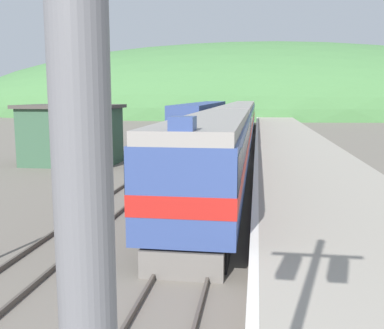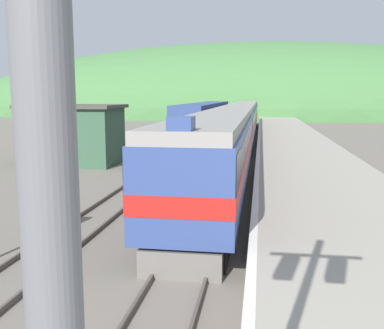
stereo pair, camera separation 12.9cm
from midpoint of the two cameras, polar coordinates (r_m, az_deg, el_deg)
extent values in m
cube|color=#4C443D|center=(65.79, 5.90, 4.56)|extent=(0.08, 180.00, 0.16)
cube|color=#4C443D|center=(65.75, 7.15, 4.54)|extent=(0.08, 180.00, 0.16)
cube|color=#4C443D|center=(66.11, 2.13, 4.62)|extent=(0.08, 180.00, 0.16)
cube|color=#4C443D|center=(65.98, 3.37, 4.61)|extent=(0.08, 180.00, 0.16)
cube|color=#9E9689|center=(45.88, 12.03, 3.09)|extent=(6.46, 140.00, 0.92)
cube|color=silver|center=(45.73, 8.15, 3.76)|extent=(0.24, 140.00, 0.01)
ellipsoid|color=#477A42|center=(118.64, 7.33, 6.35)|extent=(158.97, 71.53, 36.03)
cube|color=#385B42|center=(32.86, -15.11, 3.47)|extent=(6.18, 4.31, 3.97)
cube|color=#47423D|center=(32.75, -15.26, 7.13)|extent=(6.68, 4.81, 0.24)
cube|color=black|center=(21.72, 2.86, -2.98)|extent=(2.38, 19.07, 0.85)
cube|color=#334784|center=(21.43, 2.89, 1.66)|extent=(2.91, 20.29, 2.69)
cube|color=red|center=(21.46, 2.89, 1.09)|extent=(2.94, 20.31, 0.59)
cube|color=black|center=(21.36, 2.91, 3.24)|extent=(2.93, 19.07, 0.81)
cube|color=gray|center=(21.29, 2.93, 5.80)|extent=(2.73, 20.29, 0.40)
cube|color=black|center=(12.49, -0.97, -0.69)|extent=(2.95, 2.20, 1.08)
cube|color=#334784|center=(11.67, -1.53, 5.24)|extent=(0.64, 0.80, 0.36)
cube|color=slate|center=(12.24, -1.66, -12.60)|extent=(2.27, 0.40, 0.77)
cube|color=black|center=(43.09, 5.58, 2.84)|extent=(2.38, 19.93, 0.85)
cube|color=#334784|center=(42.95, 5.62, 5.19)|extent=(2.91, 21.20, 2.69)
cube|color=red|center=(42.96, 5.61, 4.90)|extent=(2.94, 21.22, 0.59)
cube|color=black|center=(42.92, 5.63, 5.98)|extent=(2.93, 19.93, 0.81)
cube|color=gray|center=(42.88, 5.65, 7.25)|extent=(2.73, 21.20, 0.40)
cube|color=black|center=(65.11, 6.51, 4.81)|extent=(2.38, 19.93, 0.85)
cube|color=#334784|center=(65.01, 6.54, 6.37)|extent=(2.91, 21.20, 2.69)
cube|color=red|center=(65.02, 6.54, 6.18)|extent=(2.94, 21.22, 0.59)
cube|color=black|center=(64.99, 6.55, 6.89)|extent=(2.93, 19.93, 0.81)
cube|color=gray|center=(64.97, 6.56, 7.74)|extent=(2.73, 21.20, 0.40)
cube|color=black|center=(53.26, 1.42, 3.97)|extent=(2.46, 29.82, 0.80)
cube|color=#334784|center=(53.13, 1.43, 6.12)|extent=(2.90, 31.07, 3.19)
cylinder|color=slate|center=(1.56, -15.88, -4.33)|extent=(0.20, 0.20, 8.99)
camera|label=1|loc=(0.06, -90.22, -0.03)|focal=42.00mm
camera|label=2|loc=(0.06, 89.78, 0.03)|focal=42.00mm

